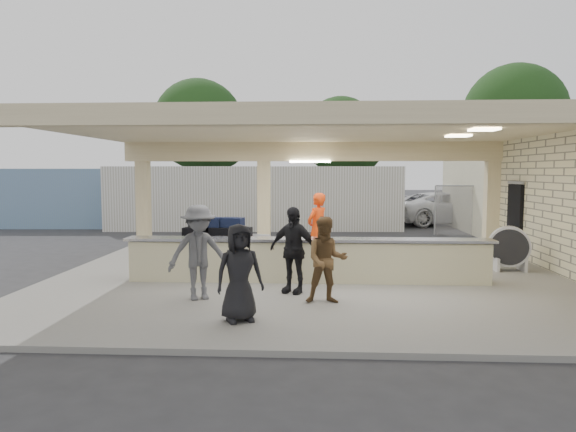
# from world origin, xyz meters

# --- Properties ---
(ground) EXTENTS (120.00, 120.00, 0.00)m
(ground) POSITION_xyz_m (0.00, 0.00, 0.00)
(ground) COLOR #2B2A2D
(ground) RESTS_ON ground
(pavilion) EXTENTS (12.01, 10.00, 3.55)m
(pavilion) POSITION_xyz_m (0.21, 0.66, 1.35)
(pavilion) COLOR gray
(pavilion) RESTS_ON ground
(baggage_counter) EXTENTS (8.20, 0.58, 0.98)m
(baggage_counter) POSITION_xyz_m (0.00, -0.50, 0.59)
(baggage_counter) COLOR #C5BD93
(baggage_counter) RESTS_ON pavilion
(luggage_cart) EXTENTS (2.54, 1.90, 1.33)m
(luggage_cart) POSITION_xyz_m (-2.31, 0.69, 0.81)
(luggage_cart) COLOR silver
(luggage_cart) RESTS_ON pavilion
(drum_fan) EXTENTS (1.05, 0.62, 1.11)m
(drum_fan) POSITION_xyz_m (5.00, 1.04, 0.69)
(drum_fan) COLOR silver
(drum_fan) RESTS_ON pavilion
(baggage_handler) EXTENTS (0.73, 0.78, 1.91)m
(baggage_handler) POSITION_xyz_m (0.22, 1.53, 1.06)
(baggage_handler) COLOR red
(baggage_handler) RESTS_ON pavilion
(passenger_a) EXTENTS (0.81, 0.40, 1.63)m
(passenger_a) POSITION_xyz_m (0.38, -2.36, 0.92)
(passenger_a) COLOR brown
(passenger_a) RESTS_ON pavilion
(passenger_b) EXTENTS (1.10, 0.78, 1.76)m
(passenger_b) POSITION_xyz_m (-0.29, -1.57, 0.98)
(passenger_b) COLOR black
(passenger_b) RESTS_ON pavilion
(passenger_c) EXTENTS (1.25, 0.86, 1.83)m
(passenger_c) POSITION_xyz_m (-2.07, -2.21, 1.02)
(passenger_c) COLOR #505155
(passenger_c) RESTS_ON pavilion
(passenger_d) EXTENTS (0.85, 0.62, 1.62)m
(passenger_d) POSITION_xyz_m (-1.08, -3.61, 0.91)
(passenger_d) COLOR black
(passenger_d) RESTS_ON pavilion
(car_white_a) EXTENTS (6.03, 4.27, 1.57)m
(car_white_a) POSITION_xyz_m (6.53, 13.29, 0.78)
(car_white_a) COLOR white
(car_white_a) RESTS_ON ground
(car_white_b) EXTENTS (5.04, 3.48, 1.49)m
(car_white_b) POSITION_xyz_m (12.54, 13.25, 0.75)
(car_white_b) COLOR white
(car_white_b) RESTS_ON ground
(car_dark) EXTENTS (3.83, 1.43, 1.27)m
(car_dark) POSITION_xyz_m (5.29, 15.22, 0.63)
(car_dark) COLOR black
(car_dark) RESTS_ON ground
(container_white) EXTENTS (12.95, 3.22, 2.78)m
(container_white) POSITION_xyz_m (-2.52, 10.92, 1.39)
(container_white) COLOR silver
(container_white) RESTS_ON ground
(container_blue) EXTENTS (10.44, 2.97, 2.69)m
(container_blue) POSITION_xyz_m (-11.49, 11.44, 1.34)
(container_blue) COLOR #6587A2
(container_blue) RESTS_ON ground
(tree_left) EXTENTS (6.60, 6.30, 9.00)m
(tree_left) POSITION_xyz_m (-7.68, 24.16, 5.59)
(tree_left) COLOR #382619
(tree_left) RESTS_ON ground
(tree_mid) EXTENTS (6.00, 5.60, 8.00)m
(tree_mid) POSITION_xyz_m (2.32, 26.16, 4.96)
(tree_mid) COLOR #382619
(tree_mid) RESTS_ON ground
(tree_right) EXTENTS (7.20, 7.00, 10.00)m
(tree_right) POSITION_xyz_m (14.32, 25.16, 6.21)
(tree_right) COLOR #382619
(tree_right) RESTS_ON ground
(adjacent_building) EXTENTS (6.00, 8.00, 3.20)m
(adjacent_building) POSITION_xyz_m (9.50, 10.00, 1.60)
(adjacent_building) COLOR beige
(adjacent_building) RESTS_ON ground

